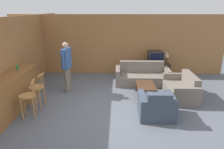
% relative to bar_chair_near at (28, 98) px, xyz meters
% --- Properties ---
extents(ground_plane, '(24.00, 24.00, 0.00)m').
position_rel_bar_chair_near_xyz_m(ground_plane, '(2.34, 0.35, -0.56)').
color(ground_plane, '#565B66').
extents(wall_back, '(9.40, 0.08, 2.60)m').
position_rel_bar_chair_near_xyz_m(wall_back, '(2.34, 3.98, 0.74)').
color(wall_back, '#9E6B3D').
rests_on(wall_back, ground_plane).
extents(wall_left, '(0.08, 8.62, 2.60)m').
position_rel_bar_chair_near_xyz_m(wall_left, '(-0.95, 1.67, 0.74)').
color(wall_left, '#9E6B3D').
rests_on(wall_left, ground_plane).
extents(bar_counter, '(0.55, 2.68, 1.05)m').
position_rel_bar_chair_near_xyz_m(bar_counter, '(-0.62, 0.27, -0.03)').
color(bar_counter, brown).
rests_on(bar_counter, ground_plane).
extents(bar_chair_near, '(0.51, 0.51, 1.03)m').
position_rel_bar_chair_near_xyz_m(bar_chair_near, '(0.00, 0.00, 0.00)').
color(bar_chair_near, '#B77F42').
rests_on(bar_chair_near, ground_plane).
extents(bar_chair_mid, '(0.47, 0.47, 1.03)m').
position_rel_bar_chair_near_xyz_m(bar_chair_mid, '(0.00, 0.61, 0.00)').
color(bar_chair_mid, '#B77F42').
rests_on(bar_chair_mid, ground_plane).
extents(couch_far, '(2.07, 0.92, 0.84)m').
position_rel_bar_chair_near_xyz_m(couch_far, '(3.34, 2.67, -0.27)').
color(couch_far, '#70665B').
rests_on(couch_far, ground_plane).
extents(armchair_near, '(0.94, 0.87, 0.81)m').
position_rel_bar_chair_near_xyz_m(armchair_near, '(3.44, 0.09, -0.27)').
color(armchair_near, '#384251').
rests_on(armchair_near, ground_plane).
extents(loveseat_right, '(0.84, 1.54, 0.80)m').
position_rel_bar_chair_near_xyz_m(loveseat_right, '(4.50, 1.41, -0.28)').
color(loveseat_right, '#70665B').
rests_on(loveseat_right, ground_plane).
extents(coffee_table, '(0.60, 0.97, 0.42)m').
position_rel_bar_chair_near_xyz_m(coffee_table, '(3.32, 1.43, -0.21)').
color(coffee_table, '#472D1E').
rests_on(coffee_table, ground_plane).
extents(tv_unit, '(1.22, 0.53, 0.58)m').
position_rel_bar_chair_near_xyz_m(tv_unit, '(4.00, 3.59, -0.27)').
color(tv_unit, '#2D2319').
rests_on(tv_unit, ground_plane).
extents(tv, '(0.60, 0.51, 0.52)m').
position_rel_bar_chair_near_xyz_m(tv, '(4.00, 3.59, 0.28)').
color(tv, black).
rests_on(tv, tv_unit).
extents(bottle, '(0.06, 0.06, 0.25)m').
position_rel_bar_chair_near_xyz_m(bottle, '(-0.63, 0.87, 0.60)').
color(bottle, '#2D7F3D').
rests_on(bottle, bar_counter).
extents(table_lamp, '(0.27, 0.27, 0.52)m').
position_rel_bar_chair_near_xyz_m(table_lamp, '(4.45, 3.59, 0.40)').
color(table_lamp, brown).
rests_on(table_lamp, tv_unit).
extents(person_by_window, '(0.27, 0.57, 1.77)m').
position_rel_bar_chair_near_xyz_m(person_by_window, '(0.63, 1.78, 0.44)').
color(person_by_window, '#756B5B').
rests_on(person_by_window, ground_plane).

